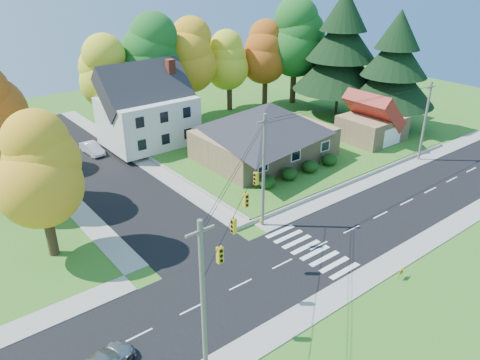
{
  "coord_description": "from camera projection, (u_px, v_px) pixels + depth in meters",
  "views": [
    {
      "loc": [
        -24.5,
        -20.86,
        20.78
      ],
      "look_at": [
        -1.75,
        8.0,
        3.37
      ],
      "focal_mm": 35.0,
      "sensor_mm": 36.0,
      "label": 1
    }
  ],
  "objects": [
    {
      "name": "tree_lot_2",
      "position": [
        189.0,
        55.0,
        63.29
      ],
      "size": [
        7.28,
        7.28,
        13.56
      ],
      "color": "#3F2A19",
      "rests_on": "lawn"
    },
    {
      "name": "tree_lot_5",
      "position": [
        295.0,
        38.0,
        68.84
      ],
      "size": [
        8.4,
        8.4,
        15.64
      ],
      "color": "#3F2A19",
      "rests_on": "lawn"
    },
    {
      "name": "fire_hydrant",
      "position": [
        262.0,
        221.0,
        40.13
      ],
      "size": [
        0.45,
        0.36,
        0.8
      ],
      "color": "gold",
      "rests_on": "ground"
    },
    {
      "name": "ranch_house",
      "position": [
        264.0,
        133.0,
        51.84
      ],
      "size": [
        14.6,
        10.6,
        5.4
      ],
      "color": "tan",
      "rests_on": "lawn"
    },
    {
      "name": "white_car",
      "position": [
        92.0,
        148.0,
        54.75
      ],
      "size": [
        1.69,
        4.1,
        1.32
      ],
      "primitive_type": "imported",
      "rotation": [
        0.0,
        0.0,
        0.07
      ],
      "color": "silver",
      "rests_on": "road_cross"
    },
    {
      "name": "sidewalk_south",
      "position": [
        370.0,
        275.0,
        33.84
      ],
      "size": [
        90.0,
        2.0,
        0.08
      ],
      "primitive_type": "cube",
      "color": "#9C9A90",
      "rests_on": "ground"
    },
    {
      "name": "lawn",
      "position": [
        268.0,
        137.0,
        59.47
      ],
      "size": [
        30.0,
        30.0,
        0.5
      ],
      "primitive_type": "cube",
      "color": "#3D7923",
      "rests_on": "ground"
    },
    {
      "name": "tree_west_0",
      "position": [
        38.0,
        170.0,
        33.35
      ],
      "size": [
        6.16,
        6.16,
        11.47
      ],
      "color": "#3F2A19",
      "rests_on": "ground"
    },
    {
      "name": "hedge_row",
      "position": [
        300.0,
        170.0,
        48.07
      ],
      "size": [
        10.7,
        1.7,
        1.27
      ],
      "color": "#163A10",
      "rests_on": "lawn"
    },
    {
      "name": "colonial_house",
      "position": [
        147.0,
        110.0,
        55.33
      ],
      "size": [
        10.4,
        8.4,
        9.6
      ],
      "color": "silver",
      "rests_on": "lawn"
    },
    {
      "name": "road_main",
      "position": [
        319.0,
        246.0,
        37.4
      ],
      "size": [
        90.0,
        8.0,
        0.02
      ],
      "primitive_type": "cube",
      "color": "black",
      "rests_on": "ground"
    },
    {
      "name": "sidewalk_north",
      "position": [
        277.0,
        220.0,
        40.94
      ],
      "size": [
        90.0,
        2.0,
        0.08
      ],
      "primitive_type": "cube",
      "color": "#9C9A90",
      "rests_on": "ground"
    },
    {
      "name": "tree_lot_4",
      "position": [
        266.0,
        52.0,
        68.86
      ],
      "size": [
        6.72,
        6.72,
        12.51
      ],
      "color": "#3F2A19",
      "rests_on": "lawn"
    },
    {
      "name": "road_cross",
      "position": [
        94.0,
        168.0,
        51.38
      ],
      "size": [
        8.0,
        44.0,
        0.02
      ],
      "primitive_type": "cube",
      "color": "black",
      "rests_on": "ground"
    },
    {
      "name": "ground",
      "position": [
        319.0,
        246.0,
        37.4
      ],
      "size": [
        120.0,
        120.0,
        0.0
      ],
      "primitive_type": "plane",
      "color": "#3D7923"
    },
    {
      "name": "conifer_east_b",
      "position": [
        394.0,
        67.0,
        59.46
      ],
      "size": [
        11.2,
        11.2,
        14.84
      ],
      "color": "#3F2A19",
      "rests_on": "lawn"
    },
    {
      "name": "traffic_infrastructure",
      "position": [
        309.0,
        183.0,
        36.08
      ],
      "size": [
        38.1,
        10.66,
        10.0
      ],
      "color": "#666059",
      "rests_on": "ground"
    },
    {
      "name": "garage",
      "position": [
        372.0,
        121.0,
        57.0
      ],
      "size": [
        7.3,
        6.3,
        4.6
      ],
      "color": "tan",
      "rests_on": "lawn"
    },
    {
      "name": "tree_lot_0",
      "position": [
        106.0,
        72.0,
        56.86
      ],
      "size": [
        6.72,
        6.72,
        12.51
      ],
      "color": "#3F2A19",
      "rests_on": "lawn"
    },
    {
      "name": "tree_lot_1",
      "position": [
        153.0,
        57.0,
        58.94
      ],
      "size": [
        7.84,
        7.84,
        14.6
      ],
      "color": "#3F2A19",
      "rests_on": "lawn"
    },
    {
      "name": "conifer_east_a",
      "position": [
        341.0,
        51.0,
        64.1
      ],
      "size": [
        12.8,
        12.8,
        16.96
      ],
      "color": "#3F2A19",
      "rests_on": "lawn"
    },
    {
      "name": "yard_sign",
      "position": [
        401.0,
        272.0,
        33.35
      ],
      "size": [
        0.62,
        0.14,
        0.78
      ],
      "color": "black",
      "rests_on": "ground"
    },
    {
      "name": "tree_lot_3",
      "position": [
        229.0,
        61.0,
        66.5
      ],
      "size": [
        6.16,
        6.16,
        11.47
      ],
      "color": "#3F2A19",
      "rests_on": "lawn"
    }
  ]
}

